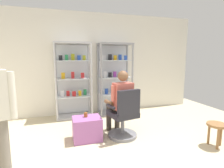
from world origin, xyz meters
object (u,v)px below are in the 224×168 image
(storage_crate, at_px, (87,129))
(display_cabinet_right, at_px, (114,78))
(wooden_stool, at_px, (216,128))
(display_cabinet_left, at_px, (73,80))
(tea_glass, at_px, (86,115))
(office_chair, at_px, (124,118))
(seated_shopkeeper, at_px, (120,100))

(storage_crate, bearing_deg, display_cabinet_right, 55.56)
(wooden_stool, bearing_deg, display_cabinet_left, 133.54)
(tea_glass, bearing_deg, office_chair, -13.72)
(display_cabinet_right, xyz_separation_m, tea_glass, (-0.99, -1.39, -0.50))
(display_cabinet_left, xyz_separation_m, office_chair, (0.81, -1.56, -0.57))
(display_cabinet_right, distance_m, tea_glass, 1.78)
(display_cabinet_left, height_order, tea_glass, display_cabinet_left)
(storage_crate, bearing_deg, seated_shopkeeper, 2.92)
(display_cabinet_right, xyz_separation_m, office_chair, (-0.29, -1.56, -0.58))
(display_cabinet_right, height_order, seated_shopkeeper, display_cabinet_right)
(wooden_stool, bearing_deg, seated_shopkeeper, 147.04)
(display_cabinet_left, distance_m, seated_shopkeeper, 1.62)
(office_chair, bearing_deg, wooden_stool, -28.72)
(display_cabinet_right, relative_size, office_chair, 1.98)
(seated_shopkeeper, xyz_separation_m, tea_glass, (-0.67, 0.01, -0.24))
(office_chair, height_order, tea_glass, office_chair)
(display_cabinet_right, relative_size, wooden_stool, 4.62)
(office_chair, xyz_separation_m, seated_shopkeeper, (-0.03, 0.16, 0.32))
(display_cabinet_left, xyz_separation_m, display_cabinet_right, (1.10, -0.00, 0.00))
(display_cabinet_left, bearing_deg, display_cabinet_right, -0.06)
(seated_shopkeeper, bearing_deg, display_cabinet_left, 119.11)
(storage_crate, height_order, tea_glass, tea_glass)
(display_cabinet_left, distance_m, office_chair, 1.85)
(seated_shopkeeper, bearing_deg, storage_crate, -177.08)
(seated_shopkeeper, bearing_deg, tea_glass, 179.06)
(tea_glass, height_order, wooden_stool, tea_glass)
(tea_glass, distance_m, wooden_stool, 2.31)
(display_cabinet_right, height_order, tea_glass, display_cabinet_right)
(display_cabinet_right, bearing_deg, seated_shopkeeper, -102.94)
(storage_crate, bearing_deg, display_cabinet_left, 94.72)
(display_cabinet_right, xyz_separation_m, wooden_stool, (1.11, -2.33, -0.64))
(office_chair, height_order, storage_crate, office_chair)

